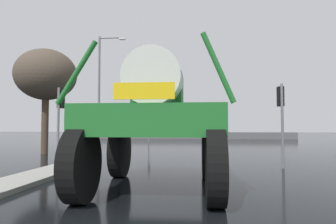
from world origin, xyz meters
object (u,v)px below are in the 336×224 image
object	(u,v)px
traffic_signal_near_right	(281,107)
streetlight_far_left	(101,85)
traffic_signal_far_left	(149,118)
traffic_signal_near_left	(60,108)
oversize_sprayer	(157,121)
sedan_ahead	(216,136)
bare_tree_left	(46,75)

from	to	relation	value
traffic_signal_near_right	streetlight_far_left	world-z (taller)	streetlight_far_left
traffic_signal_far_left	streetlight_far_left	bearing A→B (deg)	-105.51
traffic_signal_near_left	streetlight_far_left	bearing A→B (deg)	100.05
oversize_sprayer	sedan_ahead	bearing A→B (deg)	-8.22
bare_tree_left	streetlight_far_left	bearing A→B (deg)	76.36
oversize_sprayer	sedan_ahead	size ratio (longest dim) A/B	1.23
sedan_ahead	bare_tree_left	size ratio (longest dim) A/B	0.64
oversize_sprayer	bare_tree_left	xyz separation A→B (m)	(-8.63, 9.35, 3.10)
sedan_ahead	traffic_signal_near_left	bearing A→B (deg)	161.62
traffic_signal_far_left	bare_tree_left	distance (m)	15.81
oversize_sprayer	traffic_signal_near_right	size ratio (longest dim) A/B	1.49
oversize_sprayer	streetlight_far_left	size ratio (longest dim) A/B	0.56
oversize_sprayer	traffic_signal_near_left	world-z (taller)	oversize_sprayer
sedan_ahead	bare_tree_left	distance (m)	17.92
traffic_signal_near_right	traffic_signal_near_left	bearing A→B (deg)	180.00
traffic_signal_near_left	traffic_signal_near_right	xyz separation A→B (m)	(9.85, -0.00, 0.01)
sedan_ahead	bare_tree_left	world-z (taller)	bare_tree_left
oversize_sprayer	bare_tree_left	distance (m)	13.10
traffic_signal_far_left	oversize_sprayer	bearing A→B (deg)	-79.24
sedan_ahead	streetlight_far_left	distance (m)	12.97
traffic_signal_far_left	streetlight_far_left	world-z (taller)	streetlight_far_left
streetlight_far_left	oversize_sprayer	bearing A→B (deg)	-65.19
sedan_ahead	traffic_signal_near_right	size ratio (longest dim) A/B	1.21
traffic_signal_far_left	streetlight_far_left	xyz separation A→B (m)	(-2.50, -9.01, 2.52)
oversize_sprayer	traffic_signal_far_left	xyz separation A→B (m)	(-4.65, 24.47, 0.78)
oversize_sprayer	traffic_signal_near_left	bearing A→B (deg)	47.33
traffic_signal_near_left	bare_tree_left	bearing A→B (deg)	125.83
sedan_ahead	traffic_signal_near_right	xyz separation A→B (m)	(1.81, -17.82, 1.86)
traffic_signal_near_right	bare_tree_left	bearing A→B (deg)	160.43
sedan_ahead	traffic_signal_near_left	size ratio (longest dim) A/B	1.21
bare_tree_left	sedan_ahead	bearing A→B (deg)	48.86
oversize_sprayer	traffic_signal_far_left	size ratio (longest dim) A/B	1.43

